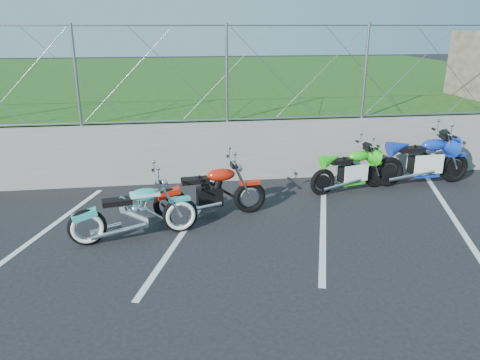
{
  "coord_description": "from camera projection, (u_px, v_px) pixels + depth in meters",
  "views": [
    {
      "loc": [
        -0.11,
        -6.28,
        3.28
      ],
      "look_at": [
        0.96,
        1.3,
        0.72
      ],
      "focal_mm": 35.0,
      "sensor_mm": 36.0,
      "label": 1
    }
  ],
  "objects": [
    {
      "name": "ground",
      "position": [
        188.0,
        256.0,
        6.95
      ],
      "size": [
        90.0,
        90.0,
        0.0
      ],
      "primitive_type": "plane",
      "color": "black",
      "rests_on": "ground"
    },
    {
      "name": "retaining_wall",
      "position": [
        181.0,
        153.0,
        10.03
      ],
      "size": [
        30.0,
        0.22,
        1.3
      ],
      "primitive_type": "cube",
      "color": "slate",
      "rests_on": "ground"
    },
    {
      "name": "grass_field",
      "position": [
        176.0,
        90.0,
        19.42
      ],
      "size": [
        30.0,
        20.0,
        1.3
      ],
      "primitive_type": "cube",
      "color": "#1C4713",
      "rests_on": "ground"
    },
    {
      "name": "chain_link_fence",
      "position": [
        178.0,
        74.0,
        9.51
      ],
      "size": [
        28.0,
        0.03,
        2.0
      ],
      "color": "gray",
      "rests_on": "retaining_wall"
    },
    {
      "name": "parking_lines",
      "position": [
        256.0,
        224.0,
        8.05
      ],
      "size": [
        18.29,
        4.31,
        0.01
      ],
      "color": "silver",
      "rests_on": "ground"
    },
    {
      "name": "cruiser_turquoise",
      "position": [
        136.0,
        214.0,
        7.41
      ],
      "size": [
        2.03,
        0.66,
        1.02
      ],
      "rotation": [
        0.0,
        0.0,
        0.2
      ],
      "color": "black",
      "rests_on": "ground"
    },
    {
      "name": "naked_orange",
      "position": [
        212.0,
        193.0,
        8.26
      ],
      "size": [
        2.03,
        0.69,
        1.01
      ],
      "rotation": [
        0.0,
        0.0,
        0.11
      ],
      "color": "black",
      "rests_on": "ground"
    },
    {
      "name": "sportbike_green",
      "position": [
        352.0,
        172.0,
        9.53
      ],
      "size": [
        1.82,
        0.68,
        0.96
      ],
      "rotation": [
        0.0,
        0.0,
        0.24
      ],
      "color": "black",
      "rests_on": "ground"
    },
    {
      "name": "sportbike_blue",
      "position": [
        424.0,
        162.0,
        9.92
      ],
      "size": [
        2.17,
        0.77,
        1.13
      ],
      "rotation": [
        0.0,
        0.0,
        0.05
      ],
      "color": "black",
      "rests_on": "ground"
    }
  ]
}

